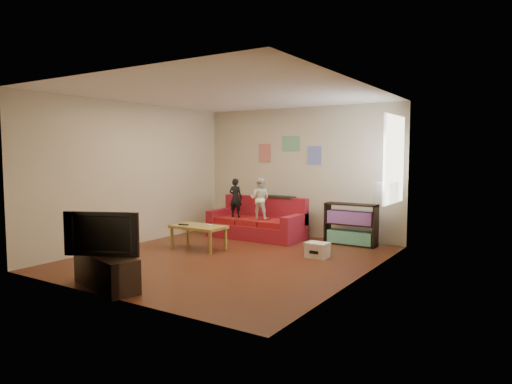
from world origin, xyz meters
The scene contains 17 objects.
room_shell centered at (0.00, 0.00, 1.35)m, with size 4.52×5.02×2.72m.
sofa centered at (-0.60, 1.83, 0.29)m, with size 1.96×0.90×0.86m.
child_a centered at (-1.06, 1.66, 0.82)m, with size 0.30×0.19×0.81m, color black.
child_b centered at (-0.46, 1.66, 0.83)m, with size 0.41×0.32×0.84m, color white.
coffee_table centered at (-0.87, 0.23, 0.38)m, with size 0.98×0.54×0.44m.
remote centered at (-1.12, 0.11, 0.45)m, with size 0.19×0.05×0.02m, color black.
game_controller centered at (-0.67, 0.28, 0.46)m, with size 0.14×0.04×0.03m, color white.
bookshelf centered at (1.30, 2.12, 0.35)m, with size 0.99×0.30×0.79m.
window centered at (2.22, 1.65, 1.64)m, with size 0.04×1.08×1.48m, color white.
ac_unit centered at (2.10, 1.65, 1.08)m, with size 0.28×0.55×0.35m, color #B7B2A3.
artwork_left centered at (-0.85, 2.48, 1.75)m, with size 0.30×0.01×0.40m, color #D87266.
artwork_center centered at (-0.20, 2.48, 1.95)m, with size 0.42×0.01×0.32m, color #72B27F.
artwork_right centered at (0.35, 2.48, 1.70)m, with size 0.30×0.01×0.38m, color #727FCC.
file_box centered at (1.22, 0.80, 0.13)m, with size 0.37×0.28×0.26m.
tv_stand centered at (-0.36, -2.25, 0.22)m, with size 1.17×0.39×0.44m, color #2D211B.
television centered at (-0.36, -2.25, 0.72)m, with size 0.99×0.13×0.57m, color black.
tissue centered at (0.98, 1.15, 0.05)m, with size 0.11×0.11×0.11m, color white.
Camera 1 is at (4.40, -6.09, 1.74)m, focal length 32.00 mm.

